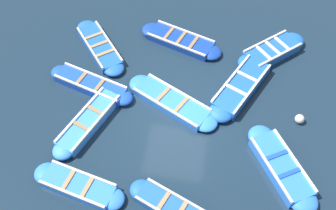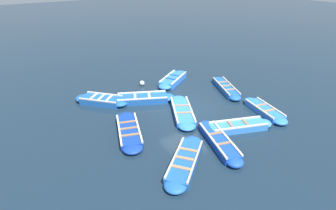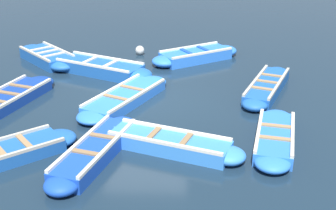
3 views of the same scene
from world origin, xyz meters
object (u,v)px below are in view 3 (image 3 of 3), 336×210
(boat_inner_gap, at_px, (10,98))
(boat_outer_right, at_px, (275,138))
(buoy_orange_near, at_px, (140,50))
(boat_centre, at_px, (47,57))
(boat_mid_row, at_px, (125,98))
(boat_outer_left, at_px, (196,56))
(boat_bow_out, at_px, (169,143))
(boat_end_of_row, at_px, (100,68))
(boat_near_quay, at_px, (267,87))
(boat_stern_in, at_px, (95,151))
(boat_tucked, at_px, (0,156))

(boat_inner_gap, bearing_deg, boat_outer_right, 162.60)
(buoy_orange_near, bearing_deg, boat_centre, 17.41)
(boat_mid_row, xyz_separation_m, boat_outer_left, (-2.13, -4.04, 0.04))
(boat_bow_out, bearing_deg, boat_end_of_row, -64.64)
(boat_mid_row, xyz_separation_m, boat_centre, (3.30, -3.68, 0.05))
(boat_near_quay, distance_m, boat_stern_in, 6.20)
(boat_bow_out, height_order, boat_mid_row, boat_bow_out)
(boat_near_quay, bearing_deg, boat_outer_right, 84.05)
(boat_mid_row, bearing_deg, buoy_orange_near, -90.09)
(boat_bow_out, bearing_deg, buoy_orange_near, -79.73)
(boat_near_quay, xyz_separation_m, buoy_orange_near, (4.24, -3.74, 0.01))
(boat_mid_row, relative_size, boat_inner_gap, 1.02)
(boat_end_of_row, xyz_separation_m, boat_stern_in, (-0.86, 5.76, -0.03))
(boat_centre, bearing_deg, boat_inner_gap, 89.37)
(boat_outer_right, relative_size, boat_stern_in, 0.90)
(boat_mid_row, xyz_separation_m, boat_end_of_row, (1.16, -2.52, 0.05))
(boat_mid_row, height_order, buoy_orange_near, boat_mid_row)
(boat_bow_out, distance_m, boat_end_of_row, 5.91)
(boat_outer_right, distance_m, boat_stern_in, 4.27)
(boat_near_quay, distance_m, boat_tucked, 8.01)
(buoy_orange_near, bearing_deg, boat_end_of_row, 62.00)
(boat_stern_in, bearing_deg, boat_mid_row, -95.18)
(boat_stern_in, bearing_deg, boat_near_quay, -137.14)
(boat_bow_out, distance_m, boat_centre, 8.00)
(boat_near_quay, relative_size, boat_mid_row, 0.95)
(boat_outer_left, bearing_deg, boat_inner_gap, 37.52)
(boat_end_of_row, bearing_deg, boat_tucked, 78.30)
(boat_bow_out, distance_m, boat_outer_left, 6.90)
(boat_bow_out, xyz_separation_m, boat_outer_right, (-2.52, -0.40, -0.02))
(boat_end_of_row, height_order, boat_centre, boat_end_of_row)
(boat_mid_row, distance_m, buoy_orange_near, 4.71)
(boat_bow_out, relative_size, boat_near_quay, 0.99)
(boat_end_of_row, relative_size, buoy_orange_near, 11.51)
(boat_tucked, xyz_separation_m, boat_inner_gap, (0.94, -3.32, 0.00))
(boat_outer_left, relative_size, boat_stern_in, 0.94)
(boat_tucked, distance_m, boat_outer_right, 6.39)
(boat_near_quay, bearing_deg, boat_outer_left, -55.22)
(boat_end_of_row, xyz_separation_m, boat_inner_gap, (2.18, 2.68, -0.05))
(boat_outer_right, distance_m, boat_end_of_row, 7.07)
(boat_outer_right, bearing_deg, boat_near_quay, -95.95)
(boat_mid_row, relative_size, boat_centre, 1.26)
(boat_outer_right, bearing_deg, boat_end_of_row, -44.36)
(boat_tucked, relative_size, boat_outer_left, 0.98)
(boat_inner_gap, height_order, boat_centre, boat_centre)
(boat_outer_left, bearing_deg, boat_tucked, 58.95)
(buoy_orange_near, bearing_deg, boat_stern_in, 87.83)
(boat_inner_gap, xyz_separation_m, buoy_orange_near, (-3.35, -4.87, 0.02))
(boat_end_of_row, distance_m, boat_stern_in, 5.83)
(boat_outer_right, height_order, boat_stern_in, boat_stern_in)
(boat_bow_out, bearing_deg, boat_outer_left, -96.26)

